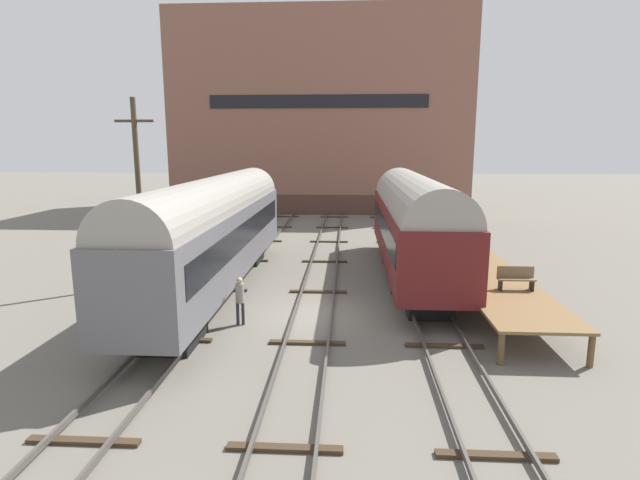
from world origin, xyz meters
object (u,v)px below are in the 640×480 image
at_px(train_car_maroon, 414,221).
at_px(person_worker, 240,296).
at_px(train_car_grey, 216,227).
at_px(bench, 516,277).
at_px(utility_pole, 139,191).

relative_size(train_car_maroon, person_worker, 8.73).
bearing_deg(train_car_grey, bench, -12.21).
relative_size(train_car_grey, train_car_maroon, 1.15).
distance_m(bench, person_worker, 10.61).
relative_size(bench, person_worker, 0.76).
xyz_separation_m(train_car_maroon, utility_pole, (-13.07, -2.00, 1.61)).
bearing_deg(utility_pole, person_worker, -41.63).
bearing_deg(train_car_maroon, bench, -60.59).
bearing_deg(train_car_maroon, utility_pole, -171.29).
relative_size(train_car_grey, person_worker, 10.08).
bearing_deg(person_worker, train_car_maroon, 44.63).
height_order(train_car_grey, utility_pole, utility_pole).
height_order(bench, utility_pole, utility_pole).
bearing_deg(person_worker, train_car_grey, 115.21).
bearing_deg(bench, train_car_maroon, 119.41).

